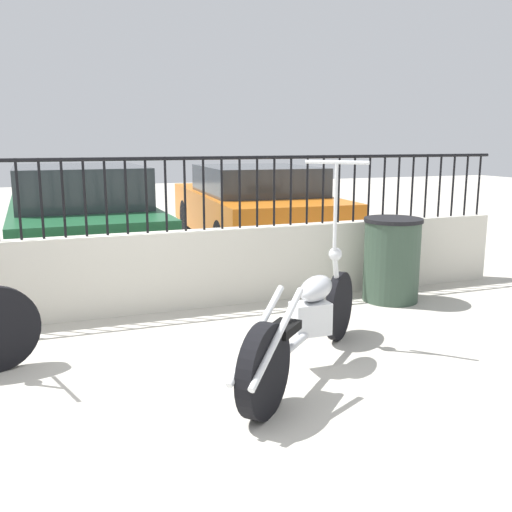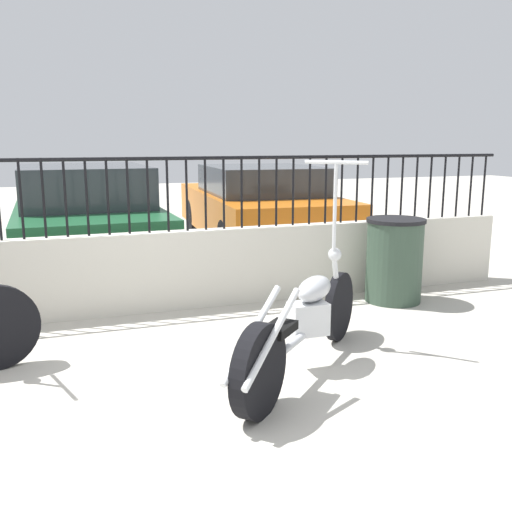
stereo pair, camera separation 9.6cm
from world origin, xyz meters
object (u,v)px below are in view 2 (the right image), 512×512
(motorcycle_silver, at_px, (301,325))
(car_orange, at_px, (259,205))
(trash_bin, at_px, (394,260))
(car_green, at_px, (85,216))

(motorcycle_silver, xyz_separation_m, car_orange, (1.46, 4.98, 0.28))
(car_orange, bearing_deg, motorcycle_silver, 167.19)
(trash_bin, bearing_deg, motorcycle_silver, -139.24)
(trash_bin, distance_m, car_green, 4.19)
(trash_bin, relative_size, car_green, 0.21)
(motorcycle_silver, height_order, car_orange, motorcycle_silver)
(trash_bin, xyz_separation_m, car_orange, (-0.28, 3.49, 0.22))
(motorcycle_silver, height_order, car_green, motorcycle_silver)
(motorcycle_silver, distance_m, trash_bin, 2.29)
(motorcycle_silver, relative_size, car_green, 0.38)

